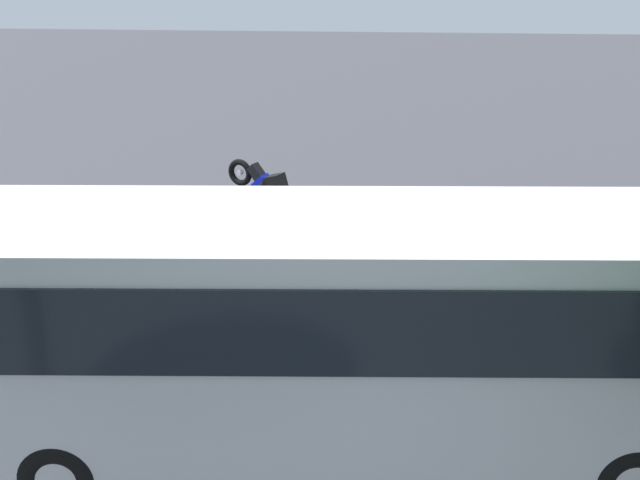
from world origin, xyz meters
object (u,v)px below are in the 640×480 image
at_px(spectator_far_left, 511,302).
at_px(spectator_right, 260,290).
at_px(spectator_left, 423,301).
at_px(parked_motorcycle_blue, 346,342).
at_px(spectator_far_right, 181,285).
at_px(tour_bus, 343,341).
at_px(stunt_motorcycle, 268,193).
at_px(parked_motorcycle_dark, 97,335).
at_px(traffic_cone, 372,248).
at_px(parked_motorcycle_silver, 637,354).
at_px(spectator_centre, 344,294).

bearing_deg(spectator_far_left, spectator_right, -3.46).
bearing_deg(spectator_left, parked_motorcycle_blue, 21.30).
bearing_deg(spectator_right, spectator_far_right, 4.45).
bearing_deg(tour_bus, spectator_far_right, -45.63).
height_order(parked_motorcycle_blue, stunt_motorcycle, stunt_motorcycle).
xyz_separation_m(spectator_far_left, parked_motorcycle_dark, (6.36, 0.54, -0.54)).
relative_size(tour_bus, spectator_far_right, 5.36).
xyz_separation_m(spectator_right, spectator_far_right, (1.24, 0.10, 0.09)).
distance_m(spectator_far_left, traffic_cone, 4.53).
relative_size(parked_motorcycle_silver, stunt_motorcycle, 1.13).
distance_m(spectator_far_left, spectator_left, 1.33).
bearing_deg(spectator_far_left, parked_motorcycle_dark, 4.85).
relative_size(spectator_left, parked_motorcycle_blue, 0.83).
bearing_deg(stunt_motorcycle, parked_motorcycle_blue, 109.22).
xyz_separation_m(spectator_right, parked_motorcycle_silver, (-5.73, 0.75, -0.50)).
relative_size(parked_motorcycle_blue, traffic_cone, 3.25).
xyz_separation_m(tour_bus, parked_motorcycle_dark, (3.91, -2.09, -1.16)).
height_order(spectator_left, traffic_cone, spectator_left).
relative_size(spectator_left, traffic_cone, 2.68).
bearing_deg(parked_motorcycle_silver, stunt_motorcycle, -41.92).
xyz_separation_m(tour_bus, spectator_right, (1.46, -2.86, -0.67)).
height_order(spectator_left, parked_motorcycle_silver, spectator_left).
bearing_deg(parked_motorcycle_silver, spectator_far_left, -15.82).
bearing_deg(stunt_motorcycle, spectator_centre, 110.66).
bearing_deg(parked_motorcycle_dark, parked_motorcycle_silver, -179.82).
bearing_deg(parked_motorcycle_silver, traffic_cone, -47.95).
relative_size(spectator_right, stunt_motorcycle, 0.91).
relative_size(spectator_far_left, spectator_far_right, 0.96).
height_order(spectator_far_left, spectator_far_right, spectator_far_right).
xyz_separation_m(spectator_centre, spectator_far_right, (2.59, 0.01, 0.06)).
relative_size(spectator_right, spectator_far_right, 0.93).
xyz_separation_m(spectator_far_right, parked_motorcycle_silver, (-6.97, 0.65, -0.58)).
bearing_deg(stunt_motorcycle, parked_motorcycle_silver, 138.08).
relative_size(spectator_centre, spectator_far_right, 0.95).
xyz_separation_m(spectator_right, parked_motorcycle_blue, (-1.42, 0.71, -0.50)).
xyz_separation_m(parked_motorcycle_dark, traffic_cone, (-4.18, -4.45, -0.18)).
bearing_deg(spectator_right, parked_motorcycle_dark, 17.63).
relative_size(tour_bus, spectator_left, 5.65).
distance_m(tour_bus, spectator_far_left, 3.64).
distance_m(spectator_left, stunt_motorcycle, 5.99).
xyz_separation_m(parked_motorcycle_blue, traffic_cone, (-0.32, -4.39, -0.18)).
xyz_separation_m(tour_bus, parked_motorcycle_silver, (-4.27, -2.11, -1.16)).
height_order(spectator_far_left, parked_motorcycle_blue, spectator_far_left).
bearing_deg(parked_motorcycle_silver, tour_bus, 26.35).
bearing_deg(spectator_centre, parked_motorcycle_silver, 171.42).
bearing_deg(tour_bus, traffic_cone, -92.41).
bearing_deg(spectator_right, spectator_centre, 176.21).
relative_size(spectator_left, spectator_right, 1.02).
relative_size(spectator_far_left, parked_motorcycle_blue, 0.84).
height_order(spectator_right, parked_motorcycle_dark, spectator_right).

